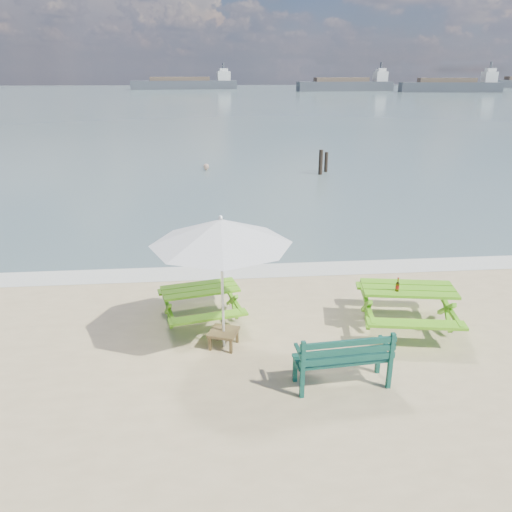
{
  "coord_description": "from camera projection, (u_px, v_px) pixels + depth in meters",
  "views": [
    {
      "loc": [
        -1.39,
        -6.69,
        4.64
      ],
      "look_at": [
        -0.49,
        3.0,
        1.0
      ],
      "focal_mm": 35.0,
      "sensor_mm": 36.0,
      "label": 1
    }
  ],
  "objects": [
    {
      "name": "cargo_ships",
      "position": [
        443.0,
        85.0,
        122.37
      ],
      "size": [
        139.05,
        31.43,
        4.4
      ],
      "color": "#3D4148",
      "rests_on": "ground"
    },
    {
      "name": "patio_umbrella",
      "position": [
        221.0,
        232.0,
        8.17
      ],
      "size": [
        3.06,
        3.06,
        2.37
      ],
      "color": "silver",
      "rests_on": "ground"
    },
    {
      "name": "picnic_table_left",
      "position": [
        201.0,
        305.0,
        9.74
      ],
      "size": [
        1.78,
        1.9,
        0.7
      ],
      "color": "#61B01A",
      "rests_on": "ground"
    },
    {
      "name": "swimmer",
      "position": [
        206.0,
        180.0,
        24.76
      ],
      "size": [
        0.64,
        0.47,
        1.6
      ],
      "color": "tan",
      "rests_on": "ground"
    },
    {
      "name": "mooring_pilings",
      "position": [
        323.0,
        164.0,
        23.64
      ],
      "size": [
        0.58,
        0.78,
        1.36
      ],
      "color": "black",
      "rests_on": "ground"
    },
    {
      "name": "park_bench",
      "position": [
        342.0,
        369.0,
        7.75
      ],
      "size": [
        1.52,
        0.62,
        0.92
      ],
      "color": "#0F4136",
      "rests_on": "ground"
    },
    {
      "name": "picnic_table_right",
      "position": [
        406.0,
        308.0,
        9.49
      ],
      "size": [
        2.0,
        2.16,
        0.82
      ],
      "color": "#5EB21B",
      "rests_on": "ground"
    },
    {
      "name": "side_table",
      "position": [
        224.0,
        338.0,
        8.86
      ],
      "size": [
        0.61,
        0.61,
        0.31
      ],
      "color": "brown",
      "rests_on": "ground"
    },
    {
      "name": "foam_strip",
      "position": [
        270.0,
        270.0,
        12.27
      ],
      "size": [
        22.0,
        0.9,
        0.01
      ],
      "primitive_type": "cube",
      "color": "silver",
      "rests_on": "ground"
    },
    {
      "name": "beer_bottle",
      "position": [
        397.0,
        287.0,
        9.15
      ],
      "size": [
        0.07,
        0.07,
        0.26
      ],
      "color": "#895514",
      "rests_on": "picnic_table_right"
    },
    {
      "name": "sea",
      "position": [
        215.0,
        98.0,
        87.25
      ],
      "size": [
        300.0,
        300.0,
        0.0
      ],
      "primitive_type": "plane",
      "color": "slate",
      "rests_on": "ground"
    }
  ]
}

